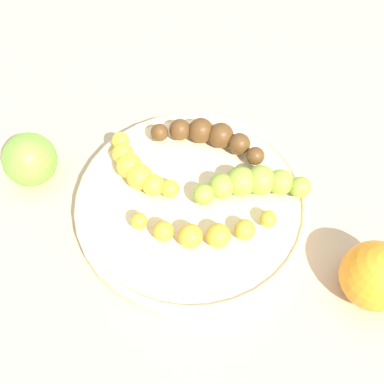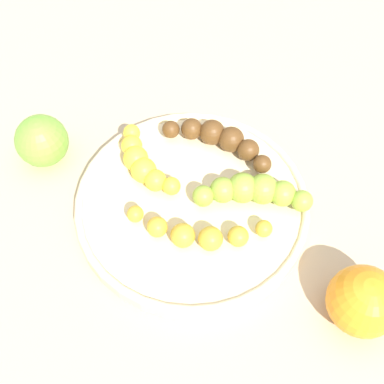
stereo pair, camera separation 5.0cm
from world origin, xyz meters
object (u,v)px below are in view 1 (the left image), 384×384
at_px(banana_overripe, 210,136).
at_px(fruit_bowl, 192,204).
at_px(apple_green, 30,158).
at_px(banana_green, 251,184).
at_px(banana_yellow, 137,169).
at_px(banana_spotted, 204,231).
at_px(orange_fruit, 375,276).

bearing_deg(banana_overripe, fruit_bowl, -177.07).
bearing_deg(apple_green, banana_green, -84.30).
bearing_deg(banana_yellow, banana_green, 131.00).
bearing_deg(banana_green, banana_overripe, 27.77).
distance_m(banana_yellow, banana_green, 0.14).
bearing_deg(apple_green, banana_spotted, -101.46).
bearing_deg(banana_yellow, fruit_bowl, 112.80).
bearing_deg(banana_overripe, banana_spotted, -166.23).
distance_m(banana_green, orange_fruit, 0.17).
distance_m(banana_yellow, banana_overripe, 0.10).
distance_m(banana_overripe, orange_fruit, 0.26).
bearing_deg(banana_green, banana_yellow, 75.79).
bearing_deg(banana_green, banana_spotted, 133.04).
distance_m(banana_spotted, apple_green, 0.24).
xyz_separation_m(fruit_bowl, apple_green, (0.00, 0.21, 0.02)).
xyz_separation_m(fruit_bowl, banana_yellow, (0.02, 0.07, 0.02)).
height_order(apple_green, orange_fruit, orange_fruit).
xyz_separation_m(banana_overripe, orange_fruit, (-0.15, -0.22, 0.00)).
height_order(fruit_bowl, banana_green, banana_green).
height_order(fruit_bowl, orange_fruit, orange_fruit).
distance_m(banana_spotted, banana_green, 0.08).
bearing_deg(apple_green, banana_yellow, -83.33).
bearing_deg(banana_overripe, orange_fruit, -121.00).
distance_m(banana_spotted, banana_overripe, 0.14).
height_order(banana_yellow, banana_spotted, banana_yellow).
distance_m(banana_yellow, orange_fruit, 0.30).
xyz_separation_m(banana_spotted, apple_green, (0.05, 0.23, 0.00)).
height_order(banana_green, apple_green, apple_green).
xyz_separation_m(apple_green, orange_fruit, (-0.06, -0.42, 0.00)).
height_order(fruit_bowl, banana_overripe, banana_overripe).
relative_size(banana_green, apple_green, 1.98).
xyz_separation_m(banana_yellow, orange_fruit, (-0.07, -0.29, 0.00)).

